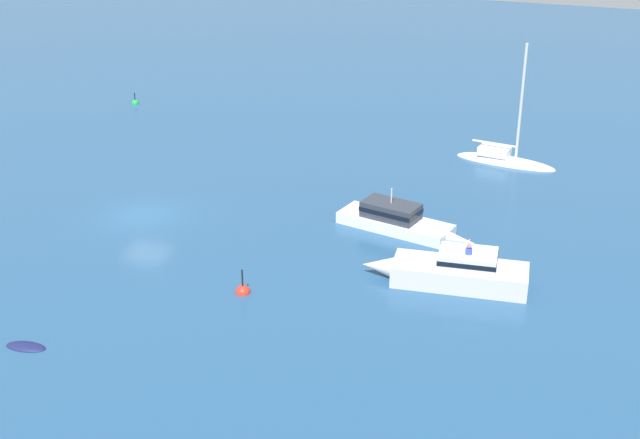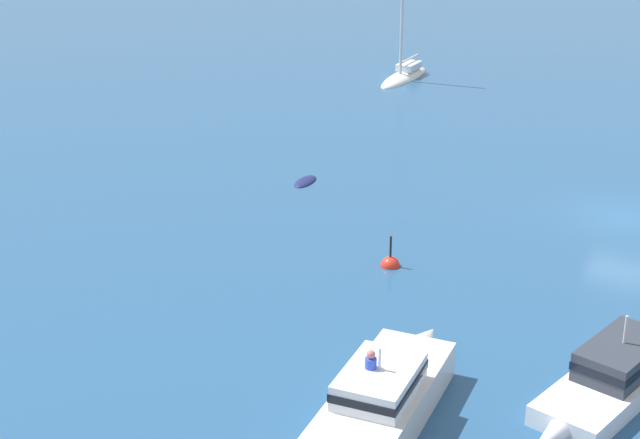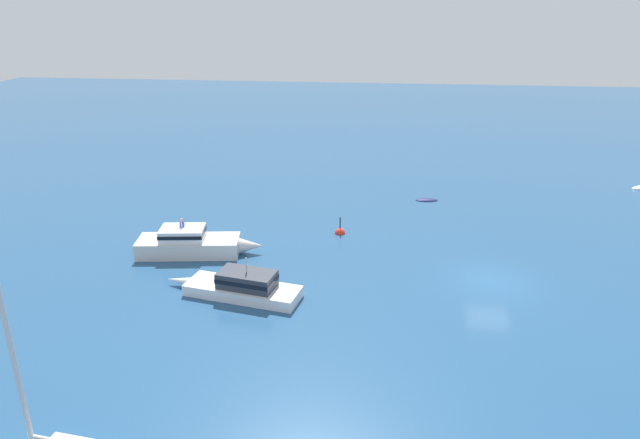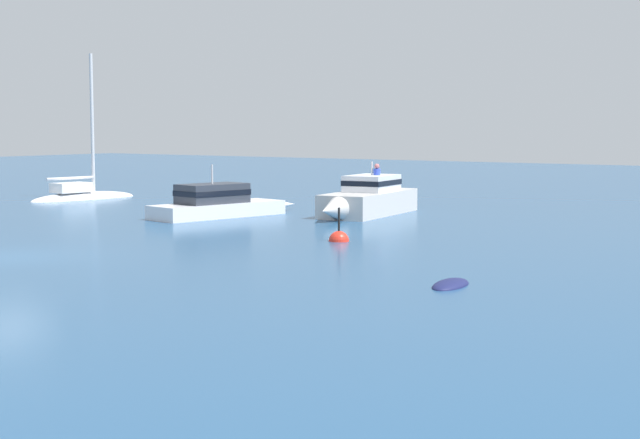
% 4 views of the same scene
% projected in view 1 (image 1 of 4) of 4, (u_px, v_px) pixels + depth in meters
% --- Properties ---
extents(ground_plane, '(160.00, 160.00, 0.00)m').
position_uv_depth(ground_plane, '(144.00, 215.00, 48.85)').
color(ground_plane, navy).
extents(dinghy, '(1.03, 1.91, 0.33)m').
position_uv_depth(dinghy, '(26.00, 347.00, 36.01)').
color(dinghy, '#191E4C').
rests_on(dinghy, ground).
extents(motor_cruiser, '(3.26, 8.08, 2.37)m').
position_uv_depth(motor_cruiser, '(396.00, 219.00, 46.74)').
color(motor_cruiser, white).
rests_on(motor_cruiser, ground).
extents(yacht, '(2.54, 6.90, 8.50)m').
position_uv_depth(yacht, '(504.00, 160.00, 56.76)').
color(yacht, white).
rests_on(yacht, ground).
extents(cabin_cruiser, '(3.13, 8.15, 2.44)m').
position_uv_depth(cabin_cruiser, '(455.00, 271.00, 40.86)').
color(cabin_cruiser, silver).
rests_on(cabin_cruiser, ground).
extents(channel_buoy, '(0.60, 0.60, 1.17)m').
position_uv_depth(channel_buoy, '(135.00, 103.00, 69.74)').
color(channel_buoy, green).
rests_on(channel_buoy, ground).
extents(mooring_buoy, '(0.74, 0.74, 1.57)m').
position_uv_depth(mooring_buoy, '(243.00, 292.00, 40.39)').
color(mooring_buoy, red).
rests_on(mooring_buoy, ground).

